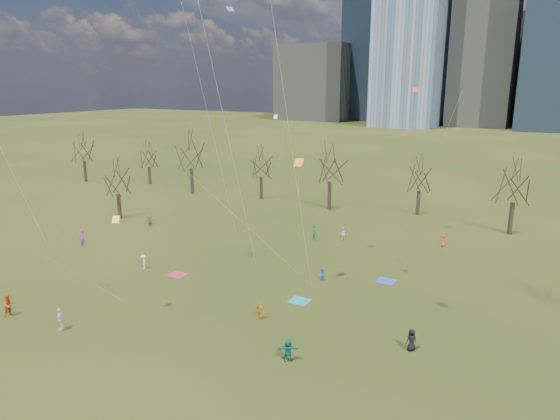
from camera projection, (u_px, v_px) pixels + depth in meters
The scene contains 19 objects.
ground at pixel (199, 344), 34.92m from camera, with size 500.00×500.00×0.00m, color black.
downtown_skyline at pixel (503, 30), 206.11m from camera, with size 212.50×78.00×118.00m.
bare_tree_row at pixel (371, 175), 65.20m from camera, with size 113.04×29.80×9.50m.
blanket_teal at pixel (300, 301), 41.79m from camera, with size 1.60×1.50×0.03m, color teal.
blanket_navy at pixel (386, 281), 46.00m from camera, with size 1.60×1.50×0.03m, color #273FB7.
blanket_crimson at pixel (178, 274), 47.55m from camera, with size 1.60×1.50×0.03m, color #B12343.
person_2 at pixel (9, 305), 38.94m from camera, with size 0.87×0.68×1.79m, color #C0441B.
person_4 at pixel (260, 311), 38.42m from camera, with size 0.83×0.35×1.42m, color orange.
person_5 at pixel (288, 350), 32.58m from camera, with size 1.48×0.47×1.60m, color #176B5C.
person_6 at pixel (411, 340), 33.89m from camera, with size 0.76×0.50×1.57m, color black.
person_7 at pixel (82, 238), 55.86m from camera, with size 0.68×0.45×1.86m, color #994C94.
person_8 at pixel (322, 275), 45.89m from camera, with size 0.58×0.45×1.20m, color #2964B4.
person_9 at pixel (143, 262), 48.94m from camera, with size 0.92×0.53×1.43m, color silver.
person_11 at pixel (150, 221), 63.51m from camera, with size 1.38×0.44×1.49m, color slate.
person_12 at pixel (443, 241), 55.58m from camera, with size 0.66×0.43×1.35m, color #CE4B16.
person_13 at pixel (315, 233), 57.85m from camera, with size 0.66×0.43×1.80m, color #1A7634.
person_14 at pixel (343, 234), 57.98m from camera, with size 0.74×0.57×1.51m, color silver.
person_16 at pixel (60, 319), 36.71m from camera, with size 1.02×0.43×1.75m, color silver.
kites_airborne at pixel (300, 132), 41.85m from camera, with size 61.77×45.09×32.00m.
Camera 1 is at (19.98, -25.04, 17.70)m, focal length 32.00 mm.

